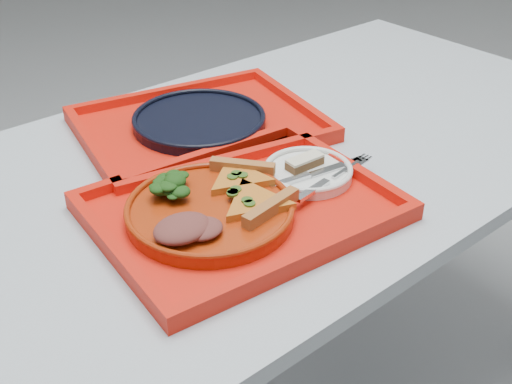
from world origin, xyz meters
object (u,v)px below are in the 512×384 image
tray_far (200,128)px  dessert_bar (305,162)px  tray_main (242,210)px  navy_plate (199,122)px  dinner_plate (210,212)px

tray_far → dessert_bar: 0.27m
dessert_bar → tray_far: bearing=99.0°
tray_main → dessert_bar: 0.15m
navy_plate → dessert_bar: (0.03, -0.27, 0.02)m
tray_far → dessert_bar: (0.03, -0.27, 0.03)m
navy_plate → dessert_bar: 0.27m
tray_main → navy_plate: 0.31m
dinner_plate → navy_plate: dinner_plate is taller
tray_main → tray_far: size_ratio=1.00×
tray_far → navy_plate: size_ratio=1.73×
tray_main → dinner_plate: (-0.05, 0.01, 0.02)m
tray_main → navy_plate: (0.12, 0.28, 0.01)m
tray_far → navy_plate: bearing=-168.1°
navy_plate → dinner_plate: bearing=-122.7°
dinner_plate → dessert_bar: 0.20m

